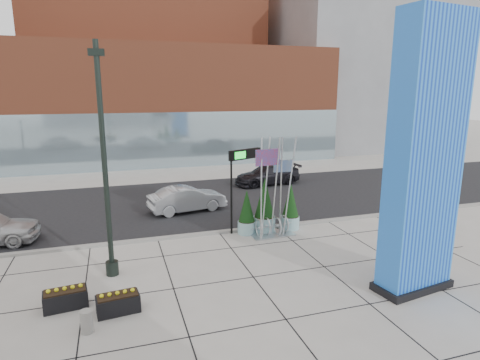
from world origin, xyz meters
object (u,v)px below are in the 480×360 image
object	(u,v)px
blue_pylon	(424,163)
concrete_bollard	(87,322)
public_art_sculpture	(273,210)
car_silver_mid	(187,199)
overhead_street_sign	(245,162)
lamp_post	(106,185)

from	to	relation	value
blue_pylon	concrete_bollard	distance (m)	11.65
public_art_sculpture	car_silver_mid	bearing A→B (deg)	119.10
public_art_sculpture	concrete_bollard	xyz separation A→B (m)	(-8.16, -5.86, -0.92)
concrete_bollard	overhead_street_sign	xyz separation A→B (m)	(7.03, 6.66, 3.17)
blue_pylon	concrete_bollard	size ratio (longest dim) A/B	13.62
lamp_post	car_silver_mid	size ratio (longest dim) A/B	1.92
public_art_sculpture	overhead_street_sign	distance (m)	2.65
public_art_sculpture	car_silver_mid	distance (m)	6.09
concrete_bollard	overhead_street_sign	world-z (taller)	overhead_street_sign
car_silver_mid	blue_pylon	bearing A→B (deg)	-163.47
blue_pylon	public_art_sculpture	bearing A→B (deg)	103.52
blue_pylon	car_silver_mid	xyz separation A→B (m)	(-5.92, 11.64, -3.79)
concrete_bollard	overhead_street_sign	distance (m)	10.20
lamp_post	concrete_bollard	xyz separation A→B (m)	(-0.72, -3.70, -3.16)
lamp_post	public_art_sculpture	bearing A→B (deg)	16.18
lamp_post	overhead_street_sign	bearing A→B (deg)	25.12
concrete_bollard	car_silver_mid	world-z (taller)	car_silver_mid
public_art_sculpture	car_silver_mid	world-z (taller)	public_art_sculpture
concrete_bollard	car_silver_mid	bearing A→B (deg)	65.82
blue_pylon	car_silver_mid	bearing A→B (deg)	107.98
blue_pylon	overhead_street_sign	bearing A→B (deg)	108.66
overhead_street_sign	lamp_post	bearing A→B (deg)	-178.54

